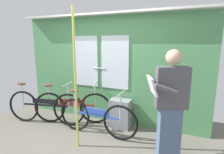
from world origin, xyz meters
TOP-DOWN VIEW (x-y plane):
  - ground_plane at (0.00, 0.00)m, footprint 5.06×3.84m
  - train_door_wall at (-0.01, 1.11)m, footprint 4.06×0.28m
  - bicycle_near_door at (0.03, 0.42)m, footprint 1.61×0.44m
  - bicycle_leaning_behind at (-0.69, 0.68)m, footprint 1.58×0.69m
  - bicycle_by_pole at (-1.20, 0.44)m, footprint 1.72×0.53m
  - passenger_reading_newspaper at (1.34, 0.22)m, footprint 0.62×0.56m
  - trash_bin_by_wall at (0.34, 0.90)m, footprint 0.43×0.28m
  - handrail_pole at (-0.08, -0.04)m, footprint 0.04×0.04m

SIDE VIEW (x-z plane):
  - ground_plane at x=0.00m, z-range -0.04..0.00m
  - trash_bin_by_wall at x=0.34m, z-range 0.00..0.59m
  - bicycle_near_door at x=0.03m, z-range -0.08..0.79m
  - bicycle_leaning_behind at x=-0.69m, z-range -0.08..0.81m
  - bicycle_by_pole at x=-1.20m, z-range -0.08..0.83m
  - passenger_reading_newspaper at x=1.34m, z-range 0.05..1.68m
  - handrail_pole at x=-0.08m, z-range 0.00..2.26m
  - train_door_wall at x=-0.01m, z-range 0.05..2.35m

